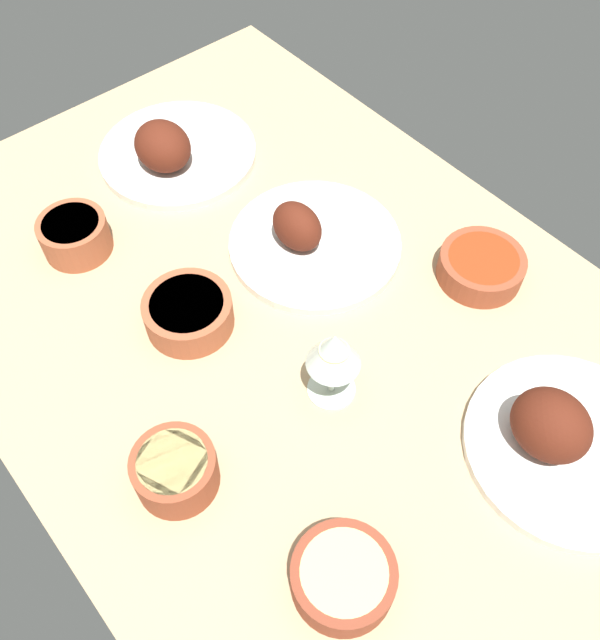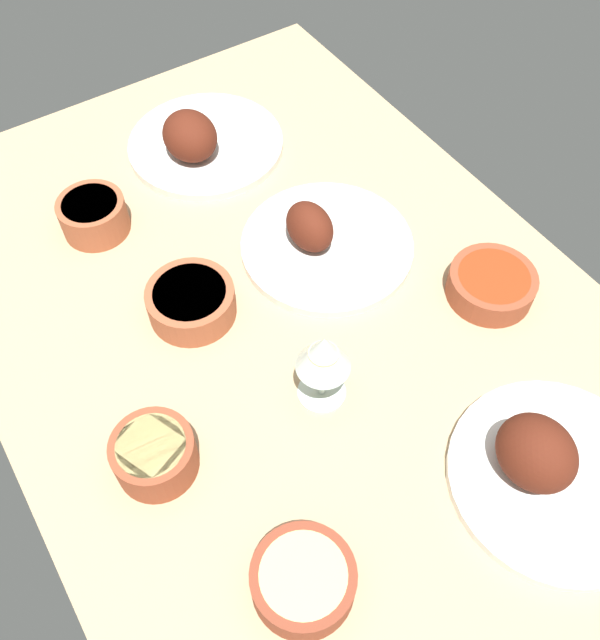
% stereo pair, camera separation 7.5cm
% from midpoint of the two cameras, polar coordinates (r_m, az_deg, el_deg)
% --- Properties ---
extents(dining_table, '(1.40, 0.90, 0.04)m').
position_cam_midpoint_polar(dining_table, '(1.07, -2.00, -1.34)').
color(dining_table, tan).
rests_on(dining_table, ground).
extents(plate_far_side, '(0.29, 0.29, 0.10)m').
position_cam_midpoint_polar(plate_far_side, '(1.31, -12.25, 13.54)').
color(plate_far_side, silver).
rests_on(plate_far_side, dining_table).
extents(plate_center_main, '(0.29, 0.29, 0.09)m').
position_cam_midpoint_polar(plate_center_main, '(1.14, -1.04, 6.64)').
color(plate_center_main, silver).
rests_on(plate_center_main, dining_table).
extents(plate_near_viewer, '(0.29, 0.29, 0.11)m').
position_cam_midpoint_polar(plate_near_viewer, '(0.98, 18.91, -9.40)').
color(plate_near_viewer, silver).
rests_on(plate_near_viewer, dining_table).
extents(bowl_potatoes, '(0.13, 0.13, 0.05)m').
position_cam_midpoint_polar(bowl_potatoes, '(0.87, 0.99, -20.72)').
color(bowl_potatoes, brown).
rests_on(bowl_potatoes, dining_table).
extents(bowl_sauce, '(0.14, 0.14, 0.05)m').
position_cam_midpoint_polar(bowl_sauce, '(1.12, 13.00, 4.31)').
color(bowl_sauce, brown).
rests_on(bowl_sauce, dining_table).
extents(bowl_pasta, '(0.11, 0.11, 0.06)m').
position_cam_midpoint_polar(bowl_pasta, '(0.92, -12.69, -12.21)').
color(bowl_pasta, brown).
rests_on(bowl_pasta, dining_table).
extents(bowl_onions, '(0.14, 0.14, 0.05)m').
position_cam_midpoint_polar(bowl_onions, '(1.05, -11.28, 0.55)').
color(bowl_onions, '#A35133').
rests_on(bowl_onions, dining_table).
extents(bowl_soup, '(0.11, 0.11, 0.06)m').
position_cam_midpoint_polar(bowl_soup, '(1.20, -19.96, 6.62)').
color(bowl_soup, '#A35133').
rests_on(bowl_soup, dining_table).
extents(wine_glass, '(0.08, 0.08, 0.14)m').
position_cam_midpoint_polar(wine_glass, '(0.91, 0.49, -2.88)').
color(wine_glass, silver).
rests_on(wine_glass, dining_table).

